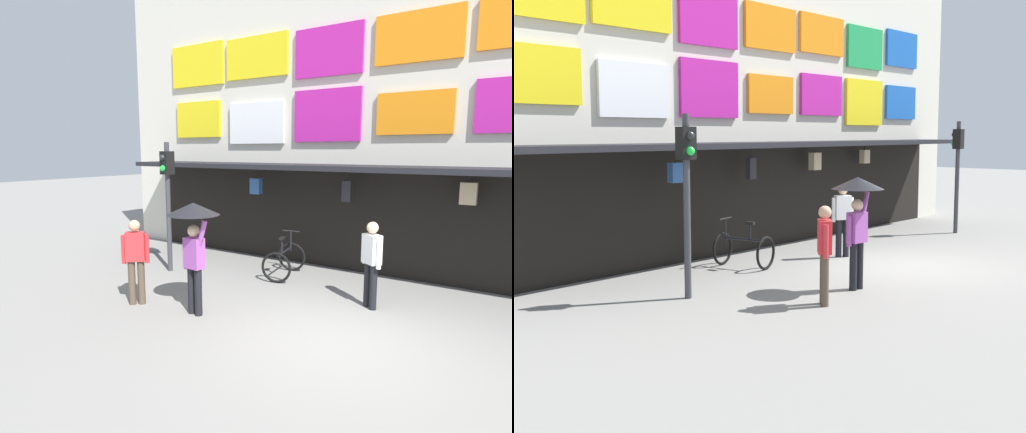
% 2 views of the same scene
% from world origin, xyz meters
% --- Properties ---
extents(ground_plane, '(80.00, 80.00, 0.00)m').
position_xyz_m(ground_plane, '(0.00, 0.00, 0.00)').
color(ground_plane, gray).
extents(shopfront, '(18.00, 2.60, 8.00)m').
position_xyz_m(shopfront, '(-0.00, 4.57, 3.96)').
color(shopfront, beige).
rests_on(shopfront, ground).
extents(traffic_light_near, '(0.31, 0.34, 3.20)m').
position_xyz_m(traffic_light_near, '(-5.14, 1.41, 2.14)').
color(traffic_light_near, '#38383D').
rests_on(traffic_light_near, ground).
extents(traffic_light_far, '(0.29, 0.33, 3.20)m').
position_xyz_m(traffic_light_far, '(5.24, 1.43, 2.14)').
color(traffic_light_far, '#38383D').
rests_on(traffic_light_far, ground).
extents(bicycle_parked, '(0.92, 1.27, 1.05)m').
position_xyz_m(bicycle_parked, '(-2.49, 2.57, 0.39)').
color(bicycle_parked, black).
rests_on(bicycle_parked, ground).
extents(pedestrian_with_umbrella, '(0.96, 0.96, 2.08)m').
position_xyz_m(pedestrian_with_umbrella, '(-2.65, -0.43, 1.64)').
color(pedestrian_with_umbrella, black).
rests_on(pedestrian_with_umbrella, ground).
extents(pedestrian_in_red, '(0.42, 0.40, 1.68)m').
position_xyz_m(pedestrian_in_red, '(-3.96, -0.66, 0.95)').
color(pedestrian_in_red, brown).
rests_on(pedestrian_in_red, ground).
extents(pedestrian_in_yellow, '(0.45, 0.39, 1.68)m').
position_xyz_m(pedestrian_in_yellow, '(-0.07, 1.69, 0.95)').
color(pedestrian_in_yellow, black).
rests_on(pedestrian_in_yellow, ground).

